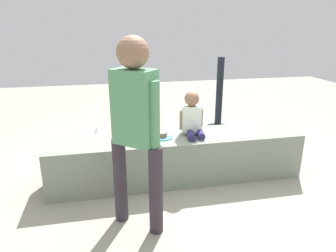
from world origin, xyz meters
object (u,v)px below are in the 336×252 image
(gift_bag, at_px, (194,135))
(water_bottle_far_side, at_px, (215,136))
(adult_standing, at_px, (135,120))
(child_seated, at_px, (192,116))
(water_bottle_near_gift, at_px, (97,136))
(cake_plate, at_px, (162,136))
(handbag_brown_canvas, at_px, (191,151))
(handbag_black_leather, at_px, (250,144))
(party_cup_red, at_px, (219,146))

(gift_bag, distance_m, water_bottle_far_side, 0.34)
(adult_standing, bearing_deg, gift_bag, 59.91)
(child_seated, xyz_separation_m, water_bottle_far_side, (0.65, 0.98, -0.63))
(adult_standing, relative_size, water_bottle_far_side, 8.35)
(water_bottle_near_gift, bearing_deg, cake_plate, -60.70)
(adult_standing, xyz_separation_m, handbag_brown_canvas, (0.82, 1.24, -0.85))
(water_bottle_near_gift, height_order, handbag_brown_canvas, handbag_brown_canvas)
(handbag_brown_canvas, bearing_deg, water_bottle_near_gift, 145.27)
(cake_plate, distance_m, handbag_black_leather, 1.49)
(gift_bag, xyz_separation_m, water_bottle_far_side, (0.33, 0.03, -0.05))
(adult_standing, bearing_deg, water_bottle_near_gift, 100.15)
(child_seated, distance_m, party_cup_red, 1.11)
(adult_standing, xyz_separation_m, cake_plate, (0.36, 0.76, -0.44))
(water_bottle_far_side, distance_m, party_cup_red, 0.34)
(water_bottle_near_gift, relative_size, party_cup_red, 2.32)
(adult_standing, height_order, water_bottle_far_side, adult_standing)
(child_seated, bearing_deg, adult_standing, -131.29)
(child_seated, relative_size, water_bottle_far_side, 2.52)
(child_seated, distance_m, gift_bag, 1.16)
(child_seated, relative_size, water_bottle_near_gift, 2.04)
(water_bottle_near_gift, bearing_deg, handbag_brown_canvas, -34.73)
(adult_standing, distance_m, water_bottle_far_side, 2.40)
(cake_plate, relative_size, handbag_brown_canvas, 0.73)
(party_cup_red, xyz_separation_m, handbag_brown_canvas, (-0.47, -0.21, 0.06))
(water_bottle_near_gift, height_order, party_cup_red, water_bottle_near_gift)
(child_seated, distance_m, cake_plate, 0.39)
(gift_bag, bearing_deg, water_bottle_near_gift, 167.19)
(handbag_brown_canvas, bearing_deg, gift_bag, 69.28)
(cake_plate, height_order, party_cup_red, cake_plate)
(handbag_black_leather, bearing_deg, water_bottle_near_gift, 159.78)
(cake_plate, height_order, water_bottle_near_gift, cake_plate)
(child_seated, bearing_deg, handbag_brown_canvas, 74.47)
(handbag_black_leather, bearing_deg, gift_bag, 146.51)
(handbag_black_leather, height_order, handbag_brown_canvas, handbag_black_leather)
(child_seated, distance_m, water_bottle_near_gift, 1.77)
(handbag_black_leather, distance_m, handbag_brown_canvas, 0.86)
(cake_plate, relative_size, handbag_black_leather, 0.71)
(cake_plate, xyz_separation_m, gift_bag, (0.65, 0.99, -0.39))
(adult_standing, bearing_deg, water_bottle_far_side, 52.84)
(adult_standing, relative_size, water_bottle_near_gift, 6.74)
(adult_standing, xyz_separation_m, party_cup_red, (1.30, 1.45, -0.91))
(gift_bag, distance_m, party_cup_red, 0.42)
(adult_standing, distance_m, cake_plate, 0.95)
(gift_bag, relative_size, water_bottle_near_gift, 1.34)
(gift_bag, height_order, water_bottle_near_gift, gift_bag)
(water_bottle_far_side, relative_size, handbag_brown_canvas, 0.62)
(child_seated, xyz_separation_m, handbag_black_leather, (0.98, 0.52, -0.61))
(water_bottle_near_gift, relative_size, handbag_black_leather, 0.75)
(gift_bag, xyz_separation_m, water_bottle_near_gift, (-1.38, 0.31, -0.03))
(adult_standing, relative_size, cake_plate, 7.13)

